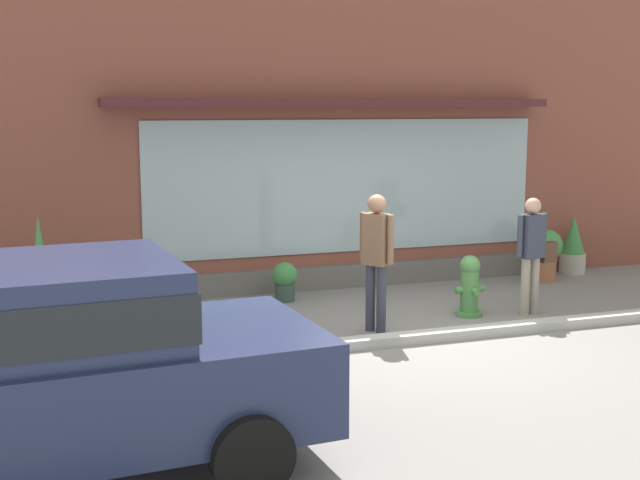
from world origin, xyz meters
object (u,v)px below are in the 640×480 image
Objects in this scene: pedestrian_with_handbag at (533,247)px; parked_car_navy at (40,360)px; pedestrian_passerby at (376,251)px; potted_plant_by_entrance at (285,280)px; potted_plant_near_hydrant at (547,251)px; potted_plant_doorstep at (573,246)px; fire_hydrant at (470,286)px; potted_plant_corner_tall at (40,271)px.

pedestrian_with_handbag is 7.10m from parked_car_navy.
pedestrian_passerby is 3.03× the size of potted_plant_by_entrance.
parked_car_navy is (-6.34, -3.20, 0.01)m from pedestrian_with_handbag.
potted_plant_near_hydrant is at bearing 28.71° from parked_car_navy.
pedestrian_with_handbag reaches higher than potted_plant_doorstep.
pedestrian_with_handbag reaches higher than fire_hydrant.
fire_hydrant is at bearing -146.96° from potted_plant_doorstep.
potted_plant_by_entrance is 3.35m from potted_plant_corner_tall.
parked_car_navy is (-5.51, -3.39, 0.52)m from fire_hydrant.
pedestrian_passerby is at bearing -73.07° from potted_plant_by_entrance.
pedestrian_with_handbag is 2.35m from pedestrian_passerby.
potted_plant_doorstep is at bearing 32.86° from pedestrian_with_handbag.
fire_hydrant is 2.77m from potted_plant_near_hydrant.
pedestrian_with_handbag is 0.38× the size of parked_car_navy.
potted_plant_corner_tall is at bearing 85.34° from parked_car_navy.
parked_car_navy reaches higher than potted_plant_near_hydrant.
pedestrian_passerby is 2.05× the size of potted_plant_near_hydrant.
fire_hydrant is at bearing -37.78° from potted_plant_by_entrance.
fire_hydrant reaches higher than potted_plant_by_entrance.
parked_car_navy is at bearing -148.39° from fire_hydrant.
potted_plant_doorstep is (0.81, 0.43, -0.03)m from potted_plant_near_hydrant.
potted_plant_corner_tall is (-7.71, 0.03, 0.18)m from potted_plant_near_hydrant.
potted_plant_doorstep is (5.18, 0.38, 0.15)m from potted_plant_by_entrance.
potted_plant_doorstep reaches higher than potted_plant_by_entrance.
pedestrian_passerby is at bearing 171.93° from pedestrian_with_handbag.
pedestrian_passerby is 1.23× the size of potted_plant_corner_tall.
pedestrian_passerby is at bearing -167.60° from fire_hydrant.
potted_plant_doorstep is at bearing 28.27° from parked_car_navy.
pedestrian_with_handbag is at bearing -129.04° from potted_plant_near_hydrant.
parked_car_navy is at bearing -147.87° from potted_plant_doorstep.
potted_plant_corner_tall is (-6.27, 1.80, -0.25)m from pedestrian_with_handbag.
parked_car_navy is at bearing -90.80° from potted_plant_corner_tall.
pedestrian_passerby reaches higher than parked_car_navy.
potted_plant_near_hydrant is at bearing -152.32° from potted_plant_doorstep.
pedestrian_with_handbag is 3.51m from potted_plant_by_entrance.
potted_plant_doorstep is at bearing 33.04° from fire_hydrant.
potted_plant_corner_tall is 1.44× the size of potted_plant_doorstep.
pedestrian_with_handbag is (0.83, -0.19, 0.51)m from fire_hydrant.
pedestrian_passerby is 4.26m from potted_plant_near_hydrant.
potted_plant_near_hydrant is at bearing -96.19° from pedestrian_passerby.
potted_plant_near_hydrant is at bearing -0.22° from potted_plant_corner_tall.
potted_plant_corner_tall reaches higher than potted_plant_doorstep.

